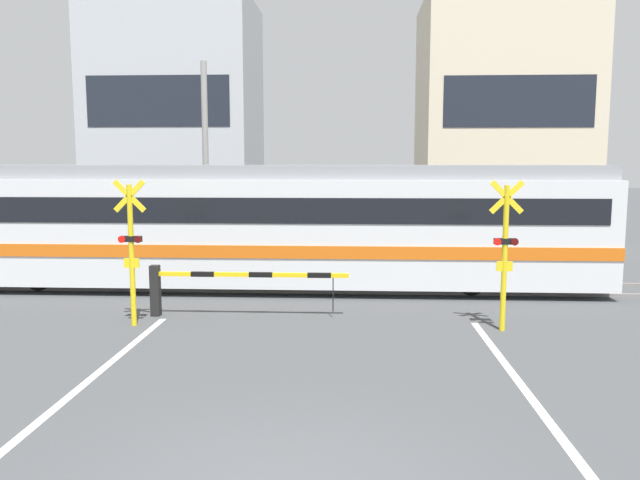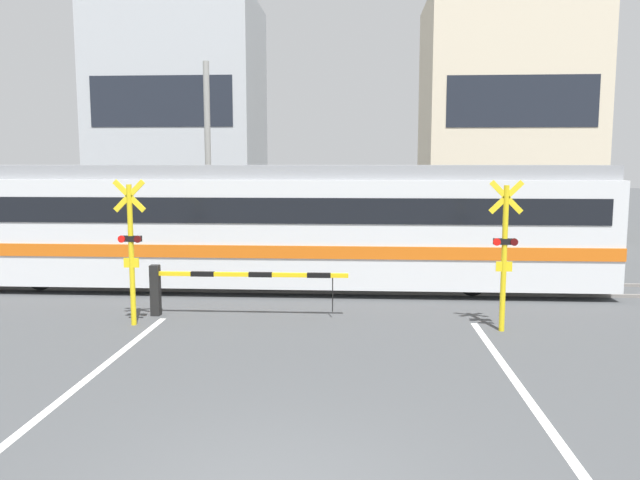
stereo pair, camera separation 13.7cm
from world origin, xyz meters
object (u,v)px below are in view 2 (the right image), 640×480
(commuter_train, at_px, (255,223))
(pedestrian, at_px, (303,228))
(crossing_signal_left, at_px, (131,246))
(crossing_barrier_near, at_px, (208,282))
(crossing_barrier_far, at_px, (406,245))
(crossing_signal_right, at_px, (504,249))

(commuter_train, xyz_separation_m, pedestrian, (0.77, 5.67, -0.74))
(crossing_signal_left, bearing_deg, pedestrian, 74.64)
(crossing_barrier_near, bearing_deg, pedestrian, 81.73)
(commuter_train, distance_m, crossing_barrier_near, 3.47)
(pedestrian, bearing_deg, commuter_train, -97.76)
(crossing_barrier_far, bearing_deg, crossing_signal_right, -79.38)
(commuter_train, xyz_separation_m, crossing_signal_right, (5.71, -4.13, -0.10))
(commuter_train, height_order, crossing_signal_left, commuter_train)
(crossing_barrier_near, bearing_deg, crossing_signal_right, -7.72)
(crossing_barrier_near, relative_size, pedestrian, 2.46)
(commuter_train, bearing_deg, pedestrian, 82.24)
(pedestrian, bearing_deg, crossing_barrier_near, -98.27)
(crossing_barrier_near, height_order, crossing_signal_right, crossing_signal_right)
(crossing_barrier_near, relative_size, crossing_signal_left, 1.44)
(commuter_train, distance_m, crossing_signal_right, 7.05)
(crossing_signal_left, xyz_separation_m, pedestrian, (2.69, 9.80, -0.65))
(commuter_train, xyz_separation_m, crossing_signal_left, (-1.92, -4.13, -0.10))
(crossing_signal_left, distance_m, crossing_signal_right, 7.63)
(commuter_train, distance_m, crossing_barrier_far, 5.52)
(crossing_signal_right, bearing_deg, commuter_train, 144.15)
(crossing_signal_left, xyz_separation_m, crossing_signal_right, (7.63, 0.00, 0.00))
(crossing_barrier_near, distance_m, crossing_barrier_far, 8.16)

